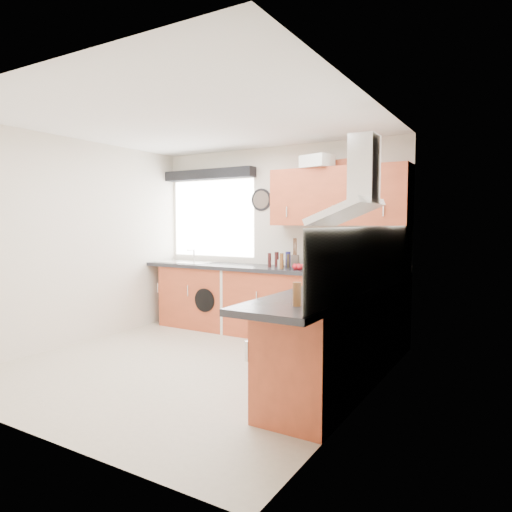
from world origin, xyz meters
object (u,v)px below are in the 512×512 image
Objects in this scene: oven at (342,338)px; washing_machine at (218,297)px; upper_cabinets at (338,197)px; extractor_hood at (355,190)px.

washing_machine is (-2.27, 1.22, 0.02)m from oven.
washing_machine is (-1.72, -0.10, -1.36)m from upper_cabinets.
oven is 1.09× the size of extractor_hood.
oven is 2.58m from washing_machine.
oven is 1.35m from extractor_hood.
extractor_hood is 1.48m from upper_cabinets.
extractor_hood is at bearing -0.00° from oven.
upper_cabinets is (-0.65, 1.33, 0.03)m from extractor_hood.
upper_cabinets reaches higher than extractor_hood.
extractor_hood is at bearing -63.87° from upper_cabinets.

